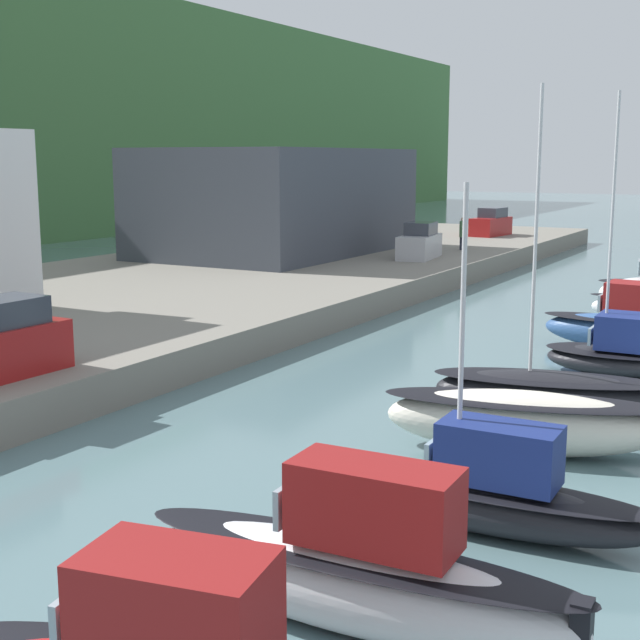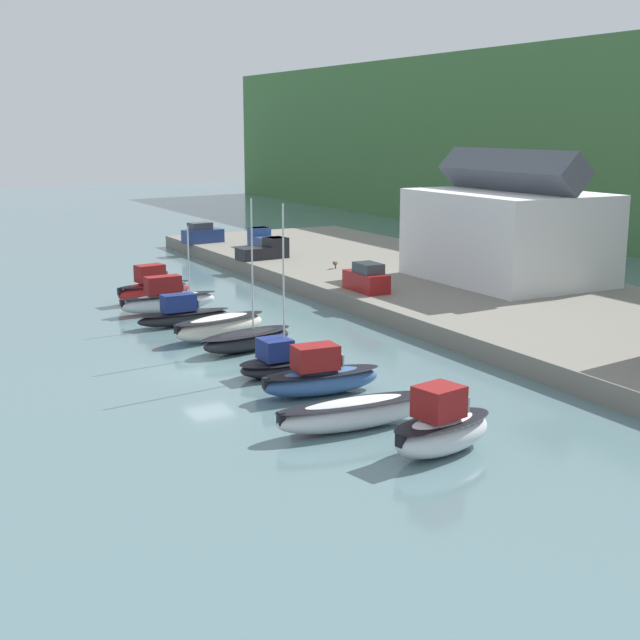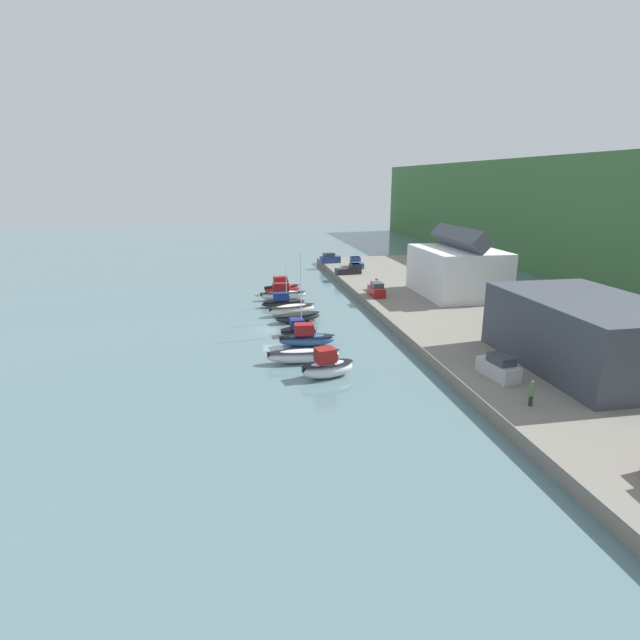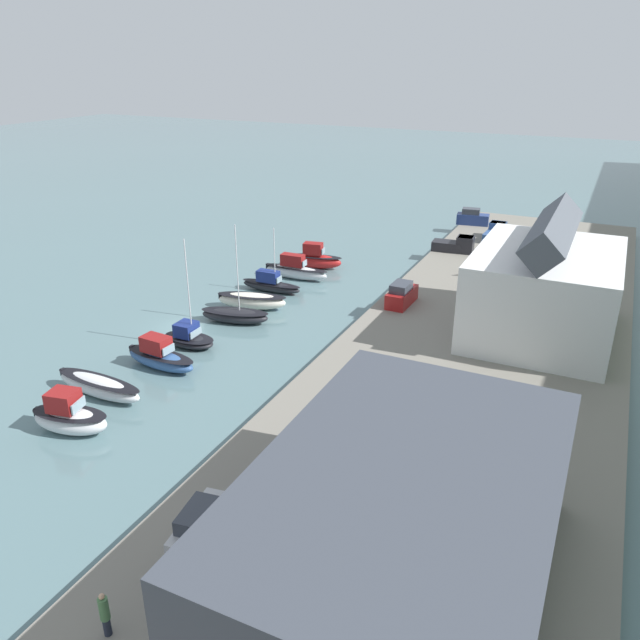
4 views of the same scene
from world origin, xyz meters
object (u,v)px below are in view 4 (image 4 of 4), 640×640
Objects in this scene: moored_boat_8 at (69,417)px; person_on_quay at (105,614)px; moored_boat_1 at (295,270)px; moored_boat_3 at (252,300)px; moored_boat_7 at (99,386)px; parked_car_3 at (402,295)px; pickup_truck_0 at (457,245)px; moored_boat_5 at (189,338)px; pickup_truck_1 at (496,232)px; moored_boat_2 at (271,284)px; parked_car_0 at (204,527)px; dog_on_quay at (462,271)px; moored_boat_6 at (160,357)px; moored_boat_0 at (315,259)px; parked_car_1 at (472,218)px; moored_boat_4 at (235,315)px.

moored_boat_8 is 2.60× the size of person_on_quay.
moored_boat_1 is 1.05× the size of moored_boat_3.
moored_boat_7 is 27.59m from parked_car_3.
pickup_truck_0 is 57.83m from person_on_quay.
moored_boat_5 reaches higher than pickup_truck_1.
moored_boat_2 is 1.39× the size of pickup_truck_0.
parked_car_3 is (-33.22, -1.46, 0.00)m from parked_car_0.
dog_on_quay is (-33.73, 17.88, 0.91)m from moored_boat_7.
moored_boat_6 reaches higher than moored_boat_7.
moored_boat_1 is 23.11m from moored_boat_6.
moored_boat_3 is 1.27× the size of moored_boat_8.
moored_boat_3 is 32.60m from parked_car_0.
moored_boat_0 is at bearing -163.51° from person_on_quay.
moored_boat_3 is at bearing -26.96° from parked_car_1.
moored_boat_5 reaches higher than moored_boat_2.
moored_boat_6 is at bearing -125.79° from parked_car_3.
moored_boat_4 is 2.08× the size of parked_car_1.
parked_car_0 reaches higher than moored_boat_7.
parked_car_1 reaches higher than moored_boat_0.
moored_boat_5 is 4.36× the size of person_on_quay.
parked_car_0 and parked_car_1 have the same top height.
parked_car_0 and parked_car_3 have the same top height.
moored_boat_0 is 45.20m from parked_car_0.
moored_boat_1 is 0.96× the size of moored_boat_7.
moored_boat_4 reaches higher than pickup_truck_1.
person_on_quay is (5.89, -0.54, 0.18)m from parked_car_0.
moored_boat_4 is 41.92m from parked_car_1.
parked_car_0 reaches higher than moored_boat_0.
moored_boat_5 is at bearing -111.61° from pickup_truck_1.
parked_car_0 is at bearing -3.25° from pickup_truck_0.
pickup_truck_1 is at bearing 162.82° from moored_boat_6.
parked_car_0 is (5.61, 14.51, 1.04)m from moored_boat_8.
moored_boat_4 is 1.89× the size of pickup_truck_0.
moored_boat_2 is at bearing -30.80° from parked_car_1.
parked_car_3 is at bearing -95.64° from pickup_truck_1.
moored_boat_8 is at bearing 2.88° from moored_boat_5.
parked_car_3 is at bearing 93.82° from moored_boat_3.
parked_car_3 is 18.73m from pickup_truck_0.
moored_boat_0 is 0.90× the size of moored_boat_3.
moored_boat_7 is at bearing 112.64° from dog_on_quay.
moored_boat_4 is 5.95m from moored_boat_5.
parked_car_1 is at bearing 149.68° from moored_boat_4.
moored_boat_7 is (23.88, -0.47, -0.01)m from moored_boat_2.
moored_boat_8 is at bearing -12.64° from moored_boat_3.
moored_boat_8 is at bearing -105.14° from pickup_truck_1.
moored_boat_0 is 0.68× the size of moored_boat_5.
moored_boat_2 is 34.35m from parked_car_1.
moored_boat_2 is at bearing 174.22° from moored_boat_4.
moored_boat_4 is at bearing 98.84° from dog_on_quay.
moored_boat_0 reaches higher than dog_on_quay.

